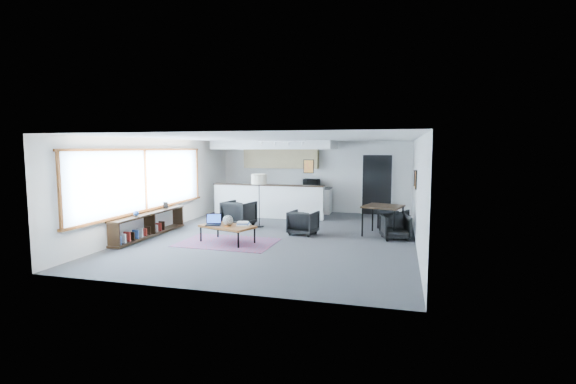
% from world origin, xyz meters
% --- Properties ---
extents(room, '(7.02, 9.02, 2.62)m').
position_xyz_m(room, '(0.00, 0.00, 1.30)').
color(room, '#474749').
rests_on(room, ground).
extents(window, '(0.10, 5.95, 1.66)m').
position_xyz_m(window, '(-3.46, -0.90, 1.46)').
color(window, '#8CBFFF').
rests_on(window, room).
extents(console, '(0.35, 3.00, 0.80)m').
position_xyz_m(console, '(-3.30, -1.05, 0.33)').
color(console, black).
rests_on(console, floor).
extents(kitchenette, '(4.20, 1.96, 2.60)m').
position_xyz_m(kitchenette, '(-1.20, 3.71, 1.38)').
color(kitchenette, white).
rests_on(kitchenette, floor).
extents(doorway, '(1.10, 0.12, 2.15)m').
position_xyz_m(doorway, '(2.30, 4.42, 1.07)').
color(doorway, black).
rests_on(doorway, room).
extents(track_light, '(1.60, 0.07, 0.15)m').
position_xyz_m(track_light, '(-0.59, 2.20, 2.53)').
color(track_light, silver).
rests_on(track_light, room).
extents(wall_art_lower, '(0.03, 0.38, 0.48)m').
position_xyz_m(wall_art_lower, '(3.47, 0.40, 1.55)').
color(wall_art_lower, black).
rests_on(wall_art_lower, room).
extents(wall_art_upper, '(0.03, 0.34, 0.44)m').
position_xyz_m(wall_art_upper, '(3.47, 1.70, 1.50)').
color(wall_art_upper, black).
rests_on(wall_art_upper, room).
extents(kilim_rug, '(2.38, 1.65, 0.01)m').
position_xyz_m(kilim_rug, '(-1.01, -1.14, 0.01)').
color(kilim_rug, '#653754').
rests_on(kilim_rug, floor).
extents(coffee_table, '(1.49, 1.10, 0.43)m').
position_xyz_m(coffee_table, '(-1.01, -1.14, 0.40)').
color(coffee_table, brown).
rests_on(coffee_table, floor).
extents(laptop, '(0.44, 0.40, 0.26)m').
position_xyz_m(laptop, '(-1.39, -1.13, 0.51)').
color(laptop, black).
rests_on(laptop, coffee_table).
extents(ceramic_pot, '(0.26, 0.26, 0.26)m').
position_xyz_m(ceramic_pot, '(-1.00, -1.15, 0.56)').
color(ceramic_pot, gray).
rests_on(ceramic_pot, coffee_table).
extents(book_stack, '(0.36, 0.31, 0.10)m').
position_xyz_m(book_stack, '(-0.63, -1.04, 0.48)').
color(book_stack, silver).
rests_on(book_stack, coffee_table).
extents(coaster, '(0.12, 0.12, 0.01)m').
position_xyz_m(coaster, '(-0.97, -1.32, 0.44)').
color(coaster, '#E5590C').
rests_on(coaster, coffee_table).
extents(armchair_left, '(0.95, 0.91, 0.84)m').
position_xyz_m(armchair_left, '(-1.56, 1.00, 0.42)').
color(armchair_left, black).
rests_on(armchair_left, floor).
extents(armchair_right, '(0.80, 0.76, 0.72)m').
position_xyz_m(armchair_right, '(0.58, 0.32, 0.36)').
color(armchair_right, black).
rests_on(armchair_right, floor).
extents(floor_lamp, '(0.53, 0.53, 1.58)m').
position_xyz_m(floor_lamp, '(-0.95, 1.09, 1.37)').
color(floor_lamp, black).
rests_on(floor_lamp, floor).
extents(dining_table, '(1.17, 1.17, 0.81)m').
position_xyz_m(dining_table, '(2.67, 0.79, 0.74)').
color(dining_table, black).
rests_on(dining_table, floor).
extents(dining_chair_near, '(0.70, 0.67, 0.60)m').
position_xyz_m(dining_chair_near, '(3.00, 0.36, 0.30)').
color(dining_chair_near, black).
rests_on(dining_chair_near, floor).
extents(dining_chair_far, '(0.74, 0.72, 0.59)m').
position_xyz_m(dining_chair_far, '(2.94, 1.46, 0.30)').
color(dining_chair_far, black).
rests_on(dining_chair_far, floor).
extents(microwave, '(0.57, 0.34, 0.37)m').
position_xyz_m(microwave, '(-0.01, 4.15, 1.12)').
color(microwave, black).
rests_on(microwave, kitchenette).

